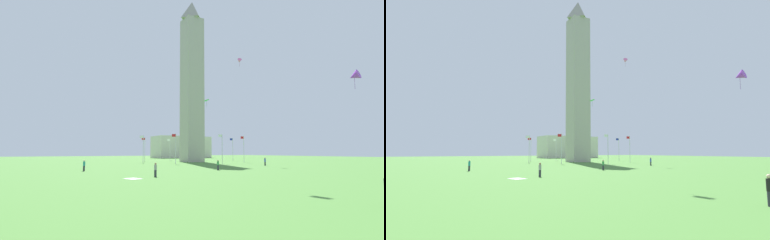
% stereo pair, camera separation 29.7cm
% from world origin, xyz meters
% --- Properties ---
extents(ground_plane, '(260.00, 260.00, 0.00)m').
position_xyz_m(ground_plane, '(0.00, 0.00, 0.00)').
color(ground_plane, '#477A33').
extents(obelisk_monument, '(5.36, 5.36, 48.77)m').
position_xyz_m(obelisk_monument, '(0.00, 0.00, 24.38)').
color(obelisk_monument, '#A8A399').
rests_on(obelisk_monument, ground).
extents(flagpole_n, '(1.12, 0.14, 7.28)m').
position_xyz_m(flagpole_n, '(14.92, 0.00, 4.02)').
color(flagpole_n, silver).
rests_on(flagpole_n, ground).
extents(flagpole_ne, '(1.12, 0.14, 7.28)m').
position_xyz_m(flagpole_ne, '(10.57, 10.50, 4.02)').
color(flagpole_ne, silver).
rests_on(flagpole_ne, ground).
extents(flagpole_e, '(1.12, 0.14, 7.28)m').
position_xyz_m(flagpole_e, '(0.07, 14.85, 4.02)').
color(flagpole_e, silver).
rests_on(flagpole_e, ground).
extents(flagpole_se, '(1.12, 0.14, 7.28)m').
position_xyz_m(flagpole_se, '(-10.44, 10.50, 4.02)').
color(flagpole_se, silver).
rests_on(flagpole_se, ground).
extents(flagpole_s, '(1.12, 0.14, 7.28)m').
position_xyz_m(flagpole_s, '(-14.79, 0.00, 4.02)').
color(flagpole_s, silver).
rests_on(flagpole_s, ground).
extents(flagpole_sw, '(1.12, 0.14, 7.28)m').
position_xyz_m(flagpole_sw, '(-10.44, -10.50, 4.02)').
color(flagpole_sw, silver).
rests_on(flagpole_sw, ground).
extents(flagpole_w, '(1.12, 0.14, 7.28)m').
position_xyz_m(flagpole_w, '(0.07, -14.85, 4.02)').
color(flagpole_w, silver).
rests_on(flagpole_w, ground).
extents(flagpole_nw, '(1.12, 0.14, 7.28)m').
position_xyz_m(flagpole_nw, '(10.57, -10.50, 4.02)').
color(flagpole_nw, silver).
rests_on(flagpole_nw, ground).
extents(person_gray_shirt, '(0.32, 0.32, 1.65)m').
position_xyz_m(person_gray_shirt, '(27.92, 40.08, 0.82)').
color(person_gray_shirt, '#2D2D38').
rests_on(person_gray_shirt, ground).
extents(person_green_shirt, '(0.32, 0.32, 1.64)m').
position_xyz_m(person_green_shirt, '(14.73, 34.00, 0.81)').
color(person_green_shirt, '#2D2D38').
rests_on(person_green_shirt, ground).
extents(person_teal_shirt, '(0.32, 0.32, 1.70)m').
position_xyz_m(person_teal_shirt, '(33.57, 25.61, 0.84)').
color(person_teal_shirt, '#2D2D38').
rests_on(person_teal_shirt, ground).
extents(person_blue_shirt, '(0.32, 0.32, 1.76)m').
position_xyz_m(person_blue_shirt, '(-2.55, 26.67, 0.87)').
color(person_blue_shirt, '#2D2D38').
rests_on(person_blue_shirt, ground).
extents(kite_green_diamond, '(1.33, 1.34, 1.53)m').
position_xyz_m(kite_green_diamond, '(9.23, 22.26, 13.60)').
color(kite_green_diamond, green).
extents(kite_purple_delta, '(1.91, 2.14, 3.22)m').
position_xyz_m(kite_purple_delta, '(-4.63, 45.41, 15.26)').
color(kite_purple_delta, purple).
extents(kite_pink_delta, '(1.63, 1.77, 2.25)m').
position_xyz_m(kite_pink_delta, '(-4.62, 16.42, 26.14)').
color(kite_pink_delta, pink).
extents(distant_building, '(26.94, 13.02, 10.28)m').
position_xyz_m(distant_building, '(-23.30, -51.24, 5.14)').
color(distant_building, beige).
rests_on(distant_building, ground).
extents(picnic_blanket_near_first_person, '(1.87, 2.13, 0.01)m').
position_xyz_m(picnic_blanket_near_first_person, '(30.90, 40.98, 0.01)').
color(picnic_blanket_near_first_person, white).
rests_on(picnic_blanket_near_first_person, ground).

